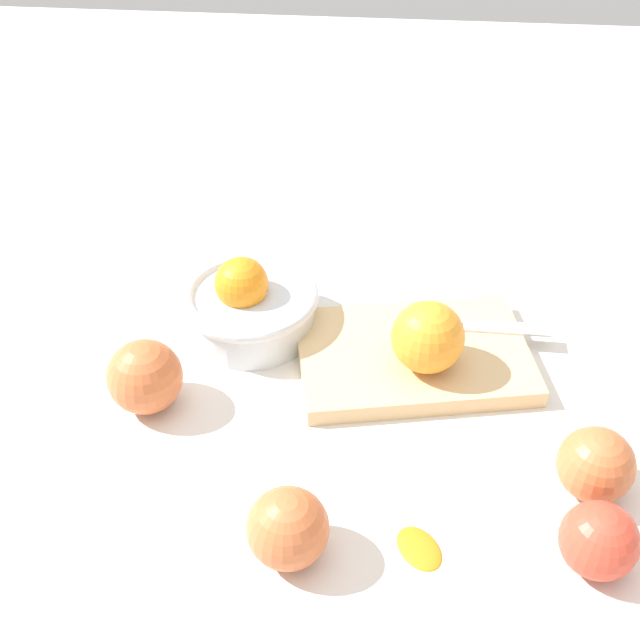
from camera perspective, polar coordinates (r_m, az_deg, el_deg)
The scene contains 10 objects.
ground_plane at distance 0.89m, azimuth 1.30°, elevation -6.64°, with size 2.40×2.40×0.00m, color silver.
bowl at distance 0.97m, azimuth -4.95°, elevation 1.08°, with size 0.16×0.16×0.10m.
cutting_board at distance 0.94m, azimuth 6.46°, elevation -2.48°, with size 0.26×0.17×0.02m, color #DBB77F.
orange_on_board at distance 0.89m, azimuth 7.45°, elevation -1.18°, with size 0.08×0.08×0.08m, color orange.
knife at distance 0.97m, azimuth 9.90°, elevation -0.22°, with size 0.16×0.02×0.01m.
apple_front_right at distance 0.78m, azimuth 18.71°, elevation -14.22°, with size 0.07×0.07×0.07m, color #D6422D.
apple_front_right_2 at distance 0.83m, azimuth 18.50°, elevation -9.45°, with size 0.07×0.07×0.07m, color #CC6638.
apple_front_left at distance 0.75m, azimuth -2.24°, elevation -14.17°, with size 0.07×0.07×0.07m, color #CC6638.
apple_mid_left at distance 0.89m, azimuth -12.04°, elevation -3.97°, with size 0.08×0.08×0.08m, color #CC6638.
citrus_peel at distance 0.78m, azimuth 6.89°, elevation -15.24°, with size 0.05×0.04×0.01m, color orange.
Camera 1 is at (0.03, -0.61, 0.64)m, focal length 46.34 mm.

